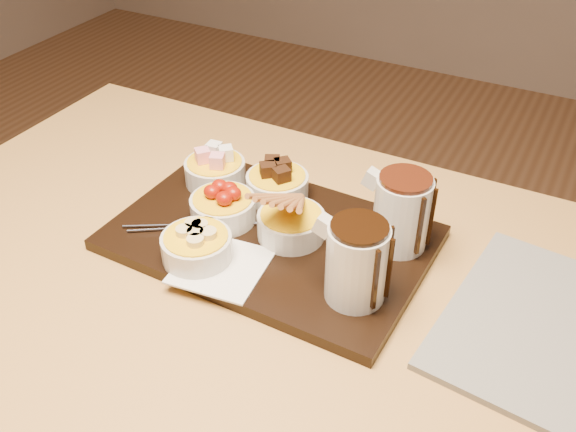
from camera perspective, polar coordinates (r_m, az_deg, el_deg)
The scene contains 11 objects.
dining_table at distance 0.98m, azimuth -3.08°, elevation -9.44°, with size 1.20×0.80×0.75m.
serving_board at distance 0.96m, azimuth -1.58°, elevation -1.95°, with size 0.46×0.30×0.02m, color black.
napkin at distance 0.90m, azimuth -5.95°, elevation -4.46°, with size 0.12×0.12×0.00m, color white.
bowl_marshmallows at distance 1.07m, azimuth -6.49°, elevation 3.89°, with size 0.10×0.10×0.04m, color beige.
bowl_cake at distance 1.03m, azimuth -0.96°, elevation 2.68°, with size 0.10×0.10×0.04m, color beige.
bowl_strawberries at distance 0.98m, azimuth -5.79°, elevation 0.62°, with size 0.10×0.10×0.04m, color beige.
bowl_biscotti at distance 0.94m, azimuth 0.27°, elevation -0.84°, with size 0.10×0.10×0.04m, color beige.
bowl_bananas at distance 0.91m, azimuth -8.10°, elevation -2.80°, with size 0.10×0.10×0.04m, color beige.
pitcher_dark_chocolate at distance 0.82m, azimuth 6.12°, elevation -4.22°, with size 0.08×0.08×0.11m, color silver.
pitcher_milk_chocolate at distance 0.92m, azimuth 10.05°, elevation 0.23°, with size 0.08×0.08×0.11m, color silver.
fondue_skewers at distance 0.98m, azimuth -7.04°, elevation -0.69°, with size 0.26×0.03×0.01m, color silver, non-canonical shape.
Camera 1 is at (0.36, -0.58, 1.36)m, focal length 40.00 mm.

